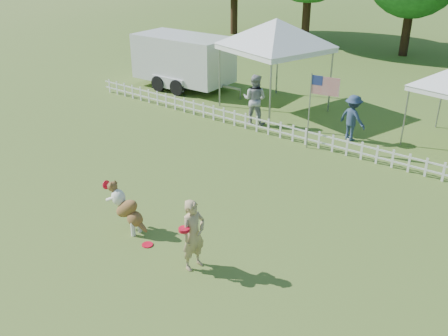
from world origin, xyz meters
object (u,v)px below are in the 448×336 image
object	(u,v)px
handler	(194,235)
cargo_trailer	(183,61)
flag_pole	(309,112)
spectator_a	(255,99)
dog	(127,209)
canopy_tent_left	(275,66)
spectator_b	(353,118)
frisbee_on_turf	(147,245)

from	to	relation	value
handler	cargo_trailer	world-z (taller)	cargo_trailer
flag_pole	spectator_a	distance (m)	2.90
dog	canopy_tent_left	size ratio (longest dim) A/B	0.34
handler	spectator_b	distance (m)	8.86
handler	spectator_a	bearing A→B (deg)	34.07
handler	flag_pole	distance (m)	7.41
canopy_tent_left	cargo_trailer	world-z (taller)	canopy_tent_left
spectator_a	cargo_trailer	bearing A→B (deg)	-34.54
frisbee_on_turf	spectator_b	bearing A→B (deg)	84.32
dog	frisbee_on_turf	size ratio (longest dim) A/B	4.62
handler	dog	xyz separation A→B (m)	(-2.19, 0.13, -0.21)
dog	cargo_trailer	distance (m)	12.35
cargo_trailer	spectator_b	distance (m)	9.01
frisbee_on_turf	spectator_a	world-z (taller)	spectator_a
cargo_trailer	dog	bearing A→B (deg)	-56.49
cargo_trailer	flag_pole	distance (m)	8.55
canopy_tent_left	spectator_b	bearing A→B (deg)	-1.14
frisbee_on_turf	flag_pole	distance (m)	7.43
frisbee_on_turf	canopy_tent_left	distance (m)	10.73
frisbee_on_turf	flag_pole	world-z (taller)	flag_pole
spectator_a	spectator_b	size ratio (longest dim) A/B	1.17
flag_pole	dog	bearing A→B (deg)	-106.96
cargo_trailer	spectator_b	bearing A→B (deg)	-10.50
canopy_tent_left	spectator_a	bearing A→B (deg)	-62.48
canopy_tent_left	flag_pole	xyz separation A→B (m)	(3.13, -2.80, -0.49)
spectator_a	dog	bearing A→B (deg)	89.12
canopy_tent_left	spectator_b	xyz separation A→B (m)	(3.97, -1.23, -0.96)
dog	frisbee_on_turf	world-z (taller)	dog
handler	canopy_tent_left	distance (m)	11.06
dog	flag_pole	distance (m)	7.23
cargo_trailer	spectator_a	bearing A→B (deg)	-22.68
canopy_tent_left	cargo_trailer	bearing A→B (deg)	-164.74
canopy_tent_left	spectator_b	world-z (taller)	canopy_tent_left
frisbee_on_turf	spectator_a	bearing A→B (deg)	108.20
handler	frisbee_on_turf	world-z (taller)	handler
flag_pole	frisbee_on_turf	bearing A→B (deg)	-100.50
canopy_tent_left	frisbee_on_turf	bearing A→B (deg)	-57.03
handler	spectator_a	size ratio (longest dim) A/B	0.86
frisbee_on_turf	spectator_b	size ratio (longest dim) A/B	0.16
canopy_tent_left	flag_pole	bearing A→B (deg)	-25.79
frisbee_on_turf	cargo_trailer	size ratio (longest dim) A/B	0.05
frisbee_on_turf	handler	bearing A→B (deg)	2.18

